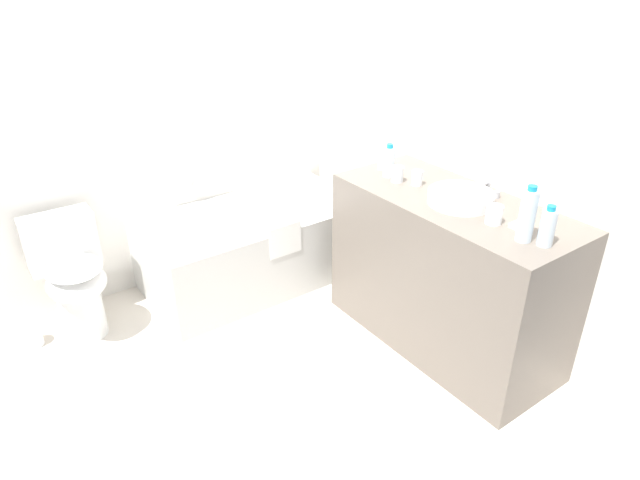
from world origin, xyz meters
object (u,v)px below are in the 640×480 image
Objects in this scene: drinking_glass_2 at (383,162)px; soap_dish at (520,225)px; water_bottle_1 at (547,227)px; drinking_glass_1 at (417,178)px; drinking_glass_0 at (494,215)px; drinking_glass_3 at (397,174)px; toilet at (73,276)px; water_bottle_0 at (389,162)px; sink_basin at (461,198)px; bathtub at (254,243)px; sink_faucet at (486,189)px; toilet_paper_roll at (32,337)px; water_bottle_2 at (527,215)px.

drinking_glass_2 is 0.93m from soap_dish.
water_bottle_1 reaches higher than drinking_glass_1.
drinking_glass_0 is 0.64m from drinking_glass_3.
water_bottle_0 is (1.58, -0.83, 0.59)m from toilet.
drinking_glass_2 is at bearing 86.01° from drinking_glass_0.
drinking_glass_0 is at bearing -89.23° from drinking_glass_3.
drinking_glass_2 is (1.63, -0.73, 0.54)m from toilet.
water_bottle_0 is 0.83m from soap_dish.
sink_basin is 1.78× the size of water_bottle_1.
bathtub reaches higher than water_bottle_1.
drinking_glass_3 reaches higher than sink_basin.
water_bottle_0 reaches higher than sink_basin.
sink_faucet is at bearing 65.10° from water_bottle_1.
toilet is 6.08× the size of toilet_paper_roll.
sink_basin is 0.59m from drinking_glass_2.
water_bottle_1 reaches higher than sink_faucet.
toilet is 7.79× the size of soap_dish.
soap_dish is at bearing 42.11° from water_bottle_2.
water_bottle_2 is 2.70m from toilet_paper_roll.
bathtub is 12.25× the size of toilet_paper_roll.
bathtub is 1.12m from toilet.
water_bottle_1 is (-0.04, -0.51, 0.05)m from sink_basin.
drinking_glass_1 is at bearing -92.40° from drinking_glass_2.
soap_dish reaches higher than toilet_paper_roll.
toilet_paper_roll is at bearing 135.06° from water_bottle_1.
sink_faucet is 0.38m from soap_dish.
toilet is at bearing 175.80° from bathtub.
drinking_glass_2 and drinking_glass_3 have the same top height.
water_bottle_2 is 0.17m from soap_dish.
bathtub is at bearing 121.59° from water_bottle_0.
toilet is 8.19× the size of drinking_glass_2.
drinking_glass_0 is at bearing -93.99° from drinking_glass_2.
bathtub is at bearing 107.12° from drinking_glass_0.
toilet is 8.24× the size of drinking_glass_3.
bathtub is at bearing 104.33° from water_bottle_2.
bathtub is 2.01× the size of toilet.
drinking_glass_2 is (0.05, 1.09, -0.04)m from water_bottle_1.
sink_basin is 1.76× the size of water_bottle_0.
bathtub is 5.54× the size of water_bottle_2.
drinking_glass_2 is at bearing 90.46° from soap_dish.
water_bottle_2 is 2.98× the size of drinking_glass_2.
water_bottle_2 reaches higher than water_bottle_1.
bathtub is 1.86m from water_bottle_2.
sink_faucet is 0.60× the size of water_bottle_2.
drinking_glass_0 is at bearing -101.47° from sink_basin.
water_bottle_1 is 2.12× the size of drinking_glass_0.
water_bottle_0 is at bearing 94.02° from soap_dish.
toilet_paper_roll is (-1.85, 1.58, -0.86)m from drinking_glass_0.
bathtub is at bearing 112.16° from sink_basin.
water_bottle_2 is at bearing -94.94° from drinking_glass_2.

